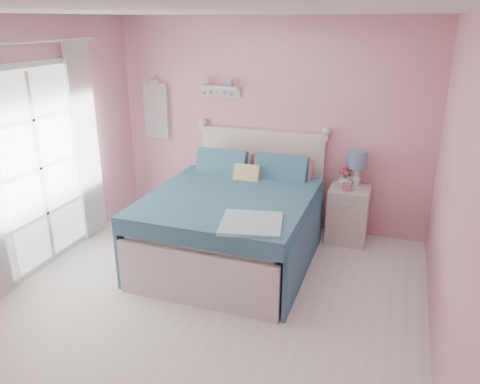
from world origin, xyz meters
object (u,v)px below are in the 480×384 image
Objects in this scene: vase at (345,180)px; teacup at (347,187)px; bed at (234,222)px; nightstand at (348,214)px; table_lamp at (357,162)px.

teacup is at bearing -70.94° from vase.
nightstand is at bearing 35.83° from bed.
table_lamp is at bearing 63.63° from teacup.
bed is at bearing -147.06° from teacup.
nightstand is at bearing 72.53° from teacup.
vase is (-0.07, 0.02, 0.42)m from nightstand.
bed is at bearing -144.40° from nightstand.
table_lamp reaches higher than teacup.
bed is 1.60m from table_lamp.
bed is 1.42m from vase.
bed is 3.20× the size of nightstand.
table_lamp is at bearing 36.75° from bed.
nightstand is (1.16, 0.83, -0.08)m from bed.
table_lamp is 3.92× the size of teacup.
teacup is (-0.03, -0.10, 0.38)m from nightstand.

